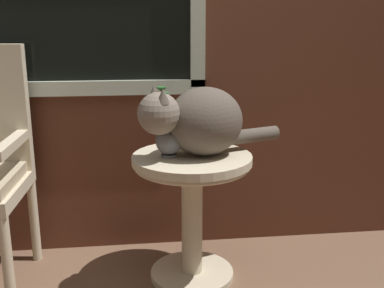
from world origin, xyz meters
TOP-DOWN VIEW (x-y plane):
  - wicker_side_table at (0.27, 0.27)m, footprint 0.52×0.52m
  - cat at (0.31, 0.27)m, footprint 0.65×0.39m
  - pewter_vase_with_ivy at (0.17, 0.26)m, footprint 0.11×0.11m

SIDE VIEW (x-z plane):
  - wicker_side_table at x=0.27m, z-range 0.12..0.70m
  - pewter_vase_with_ivy at x=0.17m, z-range 0.53..0.83m
  - cat at x=0.31m, z-range 0.59..0.89m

